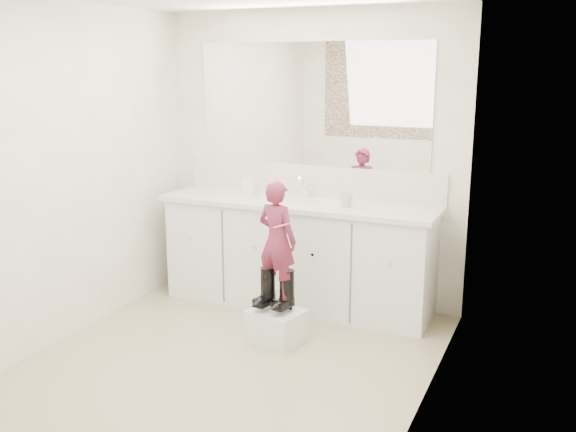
% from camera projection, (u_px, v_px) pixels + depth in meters
% --- Properties ---
extents(floor, '(3.00, 3.00, 0.00)m').
position_uv_depth(floor, '(226.00, 365.00, 4.28)').
color(floor, '#998B64').
rests_on(floor, ground).
extents(wall_back, '(2.60, 0.00, 2.60)m').
position_uv_depth(wall_back, '(311.00, 158.00, 5.34)').
color(wall_back, beige).
rests_on(wall_back, floor).
extents(wall_front, '(2.60, 0.00, 2.60)m').
position_uv_depth(wall_front, '(43.00, 251.00, 2.67)').
color(wall_front, beige).
rests_on(wall_front, floor).
extents(wall_left, '(0.00, 3.00, 3.00)m').
position_uv_depth(wall_left, '(61.00, 175.00, 4.52)').
color(wall_left, beige).
rests_on(wall_left, floor).
extents(wall_right, '(0.00, 3.00, 3.00)m').
position_uv_depth(wall_right, '(429.00, 207.00, 3.49)').
color(wall_right, beige).
rests_on(wall_right, floor).
extents(vanity_cabinet, '(2.20, 0.55, 0.85)m').
position_uv_depth(vanity_cabinet, '(298.00, 256.00, 5.28)').
color(vanity_cabinet, silver).
rests_on(vanity_cabinet, floor).
extents(countertop, '(2.28, 0.58, 0.04)m').
position_uv_depth(countertop, '(297.00, 203.00, 5.16)').
color(countertop, beige).
rests_on(countertop, vanity_cabinet).
extents(backsplash, '(2.28, 0.03, 0.25)m').
position_uv_depth(backsplash, '(310.00, 180.00, 5.37)').
color(backsplash, beige).
rests_on(backsplash, countertop).
extents(mirror, '(2.00, 0.02, 1.00)m').
position_uv_depth(mirror, '(311.00, 105.00, 5.23)').
color(mirror, white).
rests_on(mirror, wall_back).
extents(dot_panel, '(2.00, 0.01, 1.20)m').
position_uv_depth(dot_panel, '(35.00, 143.00, 2.58)').
color(dot_panel, '#472819').
rests_on(dot_panel, wall_front).
extents(faucet, '(0.08, 0.08, 0.10)m').
position_uv_depth(faucet, '(305.00, 191.00, 5.29)').
color(faucet, silver).
rests_on(faucet, countertop).
extents(cup, '(0.14, 0.14, 0.10)m').
position_uv_depth(cup, '(347.00, 200.00, 4.94)').
color(cup, '#C0BA9A').
rests_on(cup, countertop).
extents(soap_bottle, '(0.12, 0.12, 0.21)m').
position_uv_depth(soap_bottle, '(248.00, 183.00, 5.33)').
color(soap_bottle, silver).
rests_on(soap_bottle, countertop).
extents(step_stool, '(0.42, 0.38, 0.24)m').
position_uv_depth(step_stool, '(276.00, 326.00, 4.64)').
color(step_stool, silver).
rests_on(step_stool, floor).
extents(boot_left, '(0.15, 0.22, 0.31)m').
position_uv_depth(boot_left, '(268.00, 288.00, 4.63)').
color(boot_left, black).
rests_on(boot_left, step_stool).
extents(boot_right, '(0.15, 0.22, 0.31)m').
position_uv_depth(boot_right, '(287.00, 291.00, 4.57)').
color(boot_right, black).
rests_on(boot_right, step_stool).
extents(toddler, '(0.34, 0.26, 0.84)m').
position_uv_depth(toddler, '(277.00, 240.00, 4.51)').
color(toddler, '#B1365B').
rests_on(toddler, step_stool).
extents(toothbrush, '(0.14, 0.04, 0.06)m').
position_uv_depth(toothbrush, '(281.00, 226.00, 4.38)').
color(toothbrush, pink).
rests_on(toothbrush, toddler).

